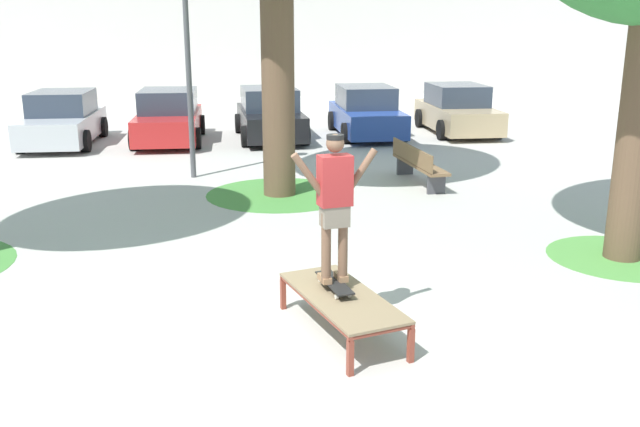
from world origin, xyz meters
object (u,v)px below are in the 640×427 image
at_px(skater, 335,198).
at_px(skate_box, 342,299).
at_px(car_red, 169,118).
at_px(car_tan, 457,111).
at_px(light_post, 185,1).
at_px(skateboard, 334,283).
at_px(car_black, 270,115).
at_px(car_blue, 366,113).
at_px(car_silver, 63,120).
at_px(park_bench, 418,163).

bearing_deg(skater, skate_box, -75.22).
distance_m(skater, car_red, 13.66).
xyz_separation_m(car_tan, light_post, (-8.14, -5.30, 3.13)).
bearing_deg(car_red, skate_box, -79.70).
height_order(skateboard, light_post, light_post).
xyz_separation_m(car_black, car_blue, (2.96, 0.07, 0.00)).
distance_m(skater, car_blue, 14.04).
bearing_deg(car_black, skateboard, -92.26).
distance_m(skater, car_black, 13.55).
bearing_deg(car_tan, skateboard, -115.22).
xyz_separation_m(skate_box, car_blue, (3.44, 13.77, 0.28)).
relative_size(skate_box, car_blue, 0.48).
bearing_deg(car_tan, skate_box, -114.75).
height_order(skateboard, car_black, car_black).
distance_m(car_red, car_tan, 8.88).
height_order(car_blue, light_post, light_post).
bearing_deg(car_black, light_post, -113.47).
relative_size(car_red, car_blue, 1.01).
relative_size(skateboard, car_tan, 0.19).
relative_size(car_black, car_blue, 1.00).
bearing_deg(car_silver, light_post, -53.81).
height_order(skate_box, skater, skater).
relative_size(skater, car_blue, 0.40).
height_order(car_black, car_blue, same).
bearing_deg(car_blue, car_silver, -179.06).
bearing_deg(car_blue, park_bench, -93.27).
distance_m(skateboard, car_tan, 15.14).
bearing_deg(skate_box, skateboard, 104.82).
distance_m(skate_box, car_black, 13.71).
relative_size(skate_box, car_black, 0.48).
height_order(skater, car_tan, skater).
xyz_separation_m(car_silver, car_blue, (8.87, 0.15, 0.00)).
height_order(skater, car_blue, skater).
distance_m(car_blue, park_bench, 6.64).
relative_size(car_black, car_tan, 0.99).
distance_m(car_tan, light_post, 10.21).
relative_size(car_red, car_black, 1.01).
distance_m(car_red, car_blue, 5.92).
xyz_separation_m(car_silver, car_red, (2.96, -0.02, 0.00)).
xyz_separation_m(car_blue, light_post, (-5.18, -5.19, 3.13)).
bearing_deg(light_post, car_tan, 33.08).
distance_m(skate_box, skater, 1.13).
bearing_deg(park_bench, car_silver, 142.64).
distance_m(skate_box, car_red, 13.83).
bearing_deg(skateboard, car_silver, 111.82).
relative_size(skate_box, car_tan, 0.48).
distance_m(car_silver, car_black, 5.91).
distance_m(skateboard, light_post, 9.17).
bearing_deg(park_bench, car_blue, 86.73).
distance_m(car_silver, car_tan, 11.83).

